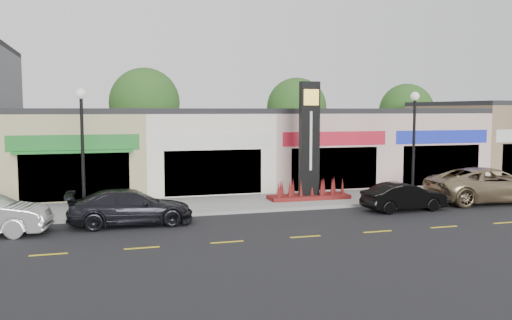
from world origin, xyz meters
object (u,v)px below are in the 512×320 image
object	(u,v)px
car_dark_sedan	(131,207)
car_black_conv	(404,197)
lamp_east_near	(414,135)
pylon_sign	(309,158)
lamp_west_near	(82,139)
car_gold_suv	(490,185)

from	to	relation	value
car_dark_sedan	car_black_conv	bearing A→B (deg)	-90.80
lamp_east_near	pylon_sign	bearing A→B (deg)	161.25
lamp_west_near	lamp_east_near	size ratio (longest dim) A/B	1.00
lamp_west_near	pylon_sign	size ratio (longest dim) A/B	0.91
car_black_conv	lamp_east_near	bearing A→B (deg)	-43.51
lamp_east_near	car_gold_suv	world-z (taller)	lamp_east_near
pylon_sign	lamp_west_near	bearing A→B (deg)	-171.23
lamp_east_near	pylon_sign	world-z (taller)	pylon_sign
lamp_west_near	car_black_conv	xyz separation A→B (m)	(14.38, -1.87, -2.82)
lamp_east_near	pylon_sign	distance (m)	5.42
car_dark_sedan	car_gold_suv	world-z (taller)	car_gold_suv
lamp_east_near	car_gold_suv	distance (m)	4.77
pylon_sign	car_black_conv	size ratio (longest dim) A/B	1.50
car_dark_sedan	car_gold_suv	distance (m)	18.03
lamp_west_near	car_dark_sedan	world-z (taller)	lamp_west_near
car_black_conv	car_gold_suv	size ratio (longest dim) A/B	0.62
lamp_east_near	car_black_conv	bearing A→B (deg)	-130.94
lamp_east_near	car_dark_sedan	size ratio (longest dim) A/B	1.08
lamp_west_near	car_black_conv	world-z (taller)	lamp_west_near
lamp_east_near	pylon_sign	xyz separation A→B (m)	(-5.00, 1.70, -1.20)
car_dark_sedan	lamp_west_near	bearing A→B (deg)	51.26
pylon_sign	car_gold_suv	distance (m)	9.39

